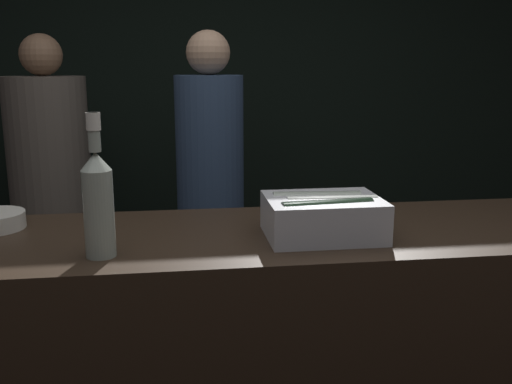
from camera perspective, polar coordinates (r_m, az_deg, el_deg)
wall_back_chalkboard at (r=3.79m, az=-4.42°, el=10.45°), size 6.40×0.06×2.80m
bar_counter at (r=1.98m, az=0.13°, el=-18.46°), size 2.53×0.63×1.03m
ice_bin_with_bottles at (r=1.72m, az=6.77°, el=-2.24°), size 0.34×0.26×0.13m
candle_votive at (r=1.95m, az=8.93°, el=-1.75°), size 0.07×0.07×0.06m
white_wine_bottle at (r=1.57m, az=-15.52°, el=-0.68°), size 0.08×0.08×0.39m
person_in_hoodie at (r=3.18m, az=-19.80°, el=0.85°), size 0.42×0.42×1.69m
person_blond_tee at (r=2.85m, az=-4.58°, el=0.72°), size 0.33×0.33×1.70m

